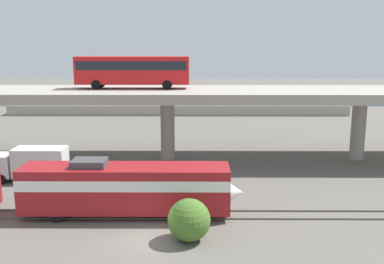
{
  "coord_description": "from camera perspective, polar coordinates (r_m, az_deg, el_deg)",
  "views": [
    {
      "loc": [
        2.91,
        -25.91,
        12.24
      ],
      "look_at": [
        2.62,
        18.66,
        3.22
      ],
      "focal_mm": 40.88,
      "sensor_mm": 36.0,
      "label": 1
    }
  ],
  "objects": [
    {
      "name": "ground_plane",
      "position": [
        28.8,
        -5.62,
        -13.76
      ],
      "size": [
        260.0,
        260.0,
        0.0
      ],
      "primitive_type": "plane",
      "color": "#605B54"
    },
    {
      "name": "rail_strip_near",
      "position": [
        31.73,
        -5.01,
        -11.17
      ],
      "size": [
        110.0,
        0.12,
        0.12
      ],
      "primitive_type": "cube",
      "color": "#59544C",
      "rests_on": "ground_plane"
    },
    {
      "name": "rail_strip_far",
      "position": [
        33.13,
        -4.77,
        -10.17
      ],
      "size": [
        110.0,
        0.12,
        0.12
      ],
      "primitive_type": "cube",
      "color": "#59544C",
      "rests_on": "ground_plane"
    },
    {
      "name": "train_locomotive",
      "position": [
        31.84,
        -7.33,
        -7.05
      ],
      "size": [
        15.87,
        3.04,
        4.18
      ],
      "color": "maroon",
      "rests_on": "ground_plane"
    },
    {
      "name": "highway_overpass",
      "position": [
        46.33,
        -3.24,
        4.62
      ],
      "size": [
        96.0,
        10.1,
        7.52
      ],
      "color": "#9E998E",
      "rests_on": "ground_plane"
    },
    {
      "name": "transit_bus_on_overpass",
      "position": [
        47.41,
        -7.72,
        8.13
      ],
      "size": [
        12.0,
        2.68,
        3.4
      ],
      "color": "red",
      "rests_on": "highway_overpass"
    },
    {
      "name": "service_truck_west",
      "position": [
        42.25,
        -20.27,
        -3.82
      ],
      "size": [
        6.8,
        2.46,
        3.04
      ],
      "rotation": [
        0.0,
        0.0,
        3.14
      ],
      "color": "silver",
      "rests_on": "ground_plane"
    },
    {
      "name": "pier_parking_lot",
      "position": [
        81.76,
        -1.68,
        3.44
      ],
      "size": [
        59.31,
        12.99,
        1.74
      ],
      "primitive_type": "cube",
      "color": "#9E998E",
      "rests_on": "ground_plane"
    },
    {
      "name": "parked_car_0",
      "position": [
        82.28,
        -11.01,
        4.45
      ],
      "size": [
        4.66,
        1.92,
        1.5
      ],
      "rotation": [
        0.0,
        0.0,
        3.14
      ],
      "color": "#9E998C",
      "rests_on": "pier_parking_lot"
    },
    {
      "name": "parked_car_1",
      "position": [
        84.98,
        14.21,
        4.52
      ],
      "size": [
        4.08,
        1.86,
        1.5
      ],
      "rotation": [
        0.0,
        0.0,
        3.14
      ],
      "color": "#9E998C",
      "rests_on": "pier_parking_lot"
    },
    {
      "name": "parked_car_2",
      "position": [
        88.07,
        -15.57,
        4.68
      ],
      "size": [
        4.21,
        1.96,
        1.5
      ],
      "color": "navy",
      "rests_on": "pier_parking_lot"
    },
    {
      "name": "parked_car_3",
      "position": [
        85.36,
        9.35,
        4.75
      ],
      "size": [
        4.62,
        1.97,
        1.5
      ],
      "color": "#515459",
      "rests_on": "pier_parking_lot"
    },
    {
      "name": "harbor_water",
      "position": [
        104.67,
        -1.23,
        4.72
      ],
      "size": [
        140.0,
        36.0,
        0.01
      ],
      "primitive_type": "cube",
      "color": "navy",
      "rests_on": "ground_plane"
    },
    {
      "name": "shrub_right",
      "position": [
        28.0,
        -0.39,
        -11.41
      ],
      "size": [
        2.72,
        2.72,
        2.72
      ],
      "primitive_type": "sphere",
      "color": "#456E27",
      "rests_on": "ground_plane"
    }
  ]
}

